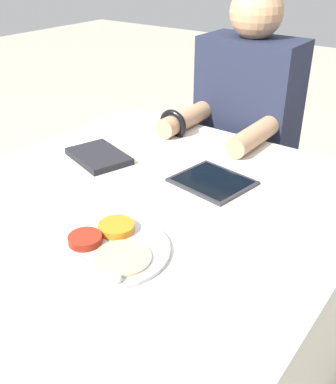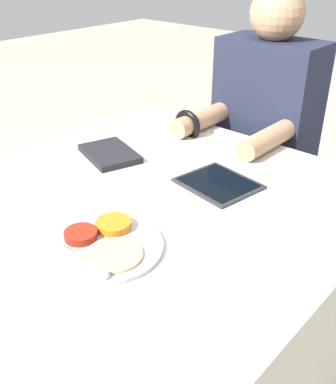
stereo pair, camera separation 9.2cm
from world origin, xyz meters
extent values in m
plane|color=#B2A893|center=(0.00, 0.00, 0.00)|extent=(12.00, 12.00, 0.00)
cube|color=beige|center=(0.00, 0.00, 0.37)|extent=(1.04, 1.08, 0.74)
cylinder|color=#B7BABF|center=(0.09, -0.23, 0.75)|extent=(0.26, 0.26, 0.01)
cylinder|color=orange|center=(0.05, -0.17, 0.76)|extent=(0.08, 0.08, 0.02)
cylinder|color=maroon|center=(0.03, -0.25, 0.76)|extent=(0.08, 0.08, 0.02)
cylinder|color=tan|center=(0.13, -0.25, 0.75)|extent=(0.12, 0.12, 0.01)
cylinder|color=#B7BABF|center=(0.10, -0.30, 0.76)|extent=(0.16, 0.01, 0.01)
sphere|color=#B7BABF|center=(0.17, -0.30, 0.76)|extent=(0.02, 0.02, 0.02)
cube|color=silver|center=(-0.27, 0.10, 0.75)|extent=(0.23, 0.19, 0.01)
cube|color=black|center=(-0.27, 0.10, 0.75)|extent=(0.23, 0.19, 0.02)
cube|color=#28282D|center=(0.10, 0.18, 0.75)|extent=(0.23, 0.20, 0.01)
cube|color=black|center=(0.10, 0.18, 0.75)|extent=(0.20, 0.18, 0.00)
cube|color=black|center=(-0.07, 0.70, 0.22)|extent=(0.33, 0.22, 0.44)
cube|color=#1E2338|center=(-0.07, 0.70, 0.74)|extent=(0.36, 0.20, 0.60)
sphere|color=tan|center=(-0.07, 0.70, 1.12)|extent=(0.19, 0.19, 0.19)
cylinder|color=tan|center=(-0.20, 0.48, 0.78)|extent=(0.07, 0.27, 0.07)
cylinder|color=tan|center=(0.07, 0.48, 0.78)|extent=(0.07, 0.27, 0.07)
torus|color=black|center=(-0.20, 0.40, 0.78)|extent=(0.11, 0.02, 0.11)
camera|label=1|loc=(0.66, -0.79, 1.33)|focal=42.00mm
camera|label=2|loc=(0.73, -0.74, 1.33)|focal=42.00mm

